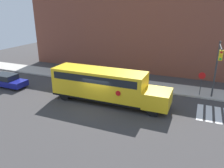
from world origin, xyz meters
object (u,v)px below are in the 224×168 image
Objects in this scene: school_bus at (104,84)px; parked_car at (7,80)px; traffic_light at (217,64)px; stop_sign at (201,81)px.

school_bus is 11.62m from parked_car.
traffic_light reaches higher than school_bus.
stop_sign is 0.45× the size of traffic_light.
parked_car is 21.38m from traffic_light.
school_bus is 10.13m from traffic_light.
parked_car is at bearing -178.06° from school_bus.
school_bus is at bearing -157.41° from traffic_light.
traffic_light is (1.09, -0.90, 2.01)m from stop_sign.
parked_car is at bearing -165.43° from stop_sign.
school_bus is 9.37m from stop_sign.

